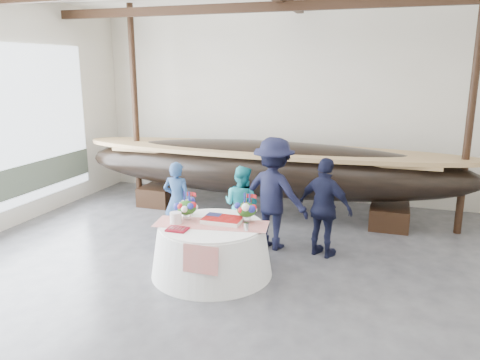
% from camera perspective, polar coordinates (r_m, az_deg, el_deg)
% --- Properties ---
extents(floor, '(10.00, 12.00, 0.01)m').
position_cam_1_polar(floor, '(6.34, -4.63, -16.29)').
color(floor, '#3D3D42').
rests_on(floor, ground).
extents(wall_back, '(10.00, 0.02, 4.50)m').
position_cam_1_polar(wall_back, '(11.29, 7.19, 8.99)').
color(wall_back, silver).
rests_on(wall_back, ground).
extents(longboat_display, '(8.61, 1.72, 1.61)m').
position_cam_1_polar(longboat_display, '(10.07, 3.24, 1.48)').
color(longboat_display, black).
rests_on(longboat_display, ground).
extents(banquet_table, '(1.88, 1.88, 0.81)m').
position_cam_1_polar(banquet_table, '(7.36, -3.47, -8.36)').
color(banquet_table, white).
rests_on(banquet_table, ground).
extents(tabletop_items, '(1.81, 0.95, 0.40)m').
position_cam_1_polar(tabletop_items, '(7.29, -3.37, -3.94)').
color(tabletop_items, red).
rests_on(tabletop_items, banquet_table).
extents(guest_woman_blue, '(0.55, 0.37, 1.47)m').
position_cam_1_polar(guest_woman_blue, '(8.74, -7.66, -2.53)').
color(guest_woman_blue, navy).
rests_on(guest_woman_blue, ground).
extents(guest_woman_teal, '(0.80, 0.69, 1.44)m').
position_cam_1_polar(guest_woman_teal, '(8.49, 0.18, -3.02)').
color(guest_woman_teal, '#22A3AF').
rests_on(guest_woman_teal, ground).
extents(guest_man_left, '(1.43, 1.04, 1.98)m').
position_cam_1_polar(guest_man_left, '(8.21, 4.14, -1.67)').
color(guest_man_left, black).
rests_on(guest_man_left, ground).
extents(guest_man_right, '(1.08, 0.75, 1.70)m').
position_cam_1_polar(guest_man_right, '(7.98, 10.30, -3.36)').
color(guest_man_right, black).
rests_on(guest_man_right, ground).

